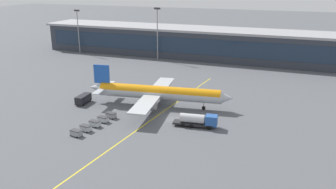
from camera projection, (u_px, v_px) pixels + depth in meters
The scene contains 13 objects.
ground_plane at pixel (172, 119), 91.29m from camera, with size 700.00×700.00×0.00m, color #515459.
apron_lead_in_line at pixel (159, 114), 94.56m from camera, with size 0.30×80.00×0.01m, color yellow.
terminal_building at pixel (262, 47), 152.32m from camera, with size 210.33×20.82×13.27m.
main_airliner at pixel (158, 93), 99.48m from camera, with size 41.95×33.54×11.15m.
fuel_tanker at pixel (198, 120), 86.05m from camera, with size 11.03×3.84×3.25m.
lavatory_truck at pixel (83, 99), 102.40m from camera, with size 2.70×5.95×2.50m.
baggage_cart_0 at pixel (76, 133), 81.29m from camera, with size 2.85×1.96×1.48m.
baggage_cart_1 at pixel (86, 128), 83.93m from camera, with size 2.85×1.96×1.48m.
baggage_cart_2 at pixel (95, 123), 86.58m from camera, with size 2.85×1.96×1.48m.
baggage_cart_3 at pixel (103, 119), 89.23m from camera, with size 2.85×1.96×1.48m.
baggage_cart_4 at pixel (111, 115), 91.88m from camera, with size 2.85×1.96×1.48m.
apron_light_mast_0 at pixel (157, 30), 154.64m from camera, with size 2.80×0.50×22.80m.
apron_light_mast_1 at pixel (78, 28), 169.10m from camera, with size 2.80×0.50×20.72m.
Camera 1 is at (29.56, -79.44, 34.52)m, focal length 37.79 mm.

